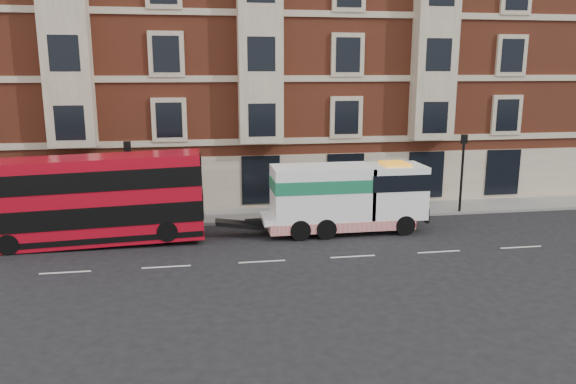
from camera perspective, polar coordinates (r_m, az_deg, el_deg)
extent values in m
plane|color=black|center=(24.11, -2.65, -7.08)|extent=(120.00, 120.00, 0.00)
cube|color=slate|center=(31.23, -4.29, -2.39)|extent=(90.00, 3.00, 0.15)
cube|color=brown|center=(37.72, -4.80, 13.84)|extent=(45.00, 12.00, 18.00)
cylinder|color=black|center=(29.57, -15.78, 0.45)|extent=(0.14, 0.14, 4.00)
cube|color=black|center=(29.22, -16.02, 4.48)|extent=(0.35, 0.15, 0.50)
cylinder|color=black|center=(32.81, 17.23, 1.52)|extent=(0.14, 0.14, 4.00)
cube|color=black|center=(32.50, 17.47, 5.15)|extent=(0.35, 0.15, 0.50)
cube|color=#B1091A|center=(27.44, -19.38, -0.74)|extent=(10.14, 2.26, 3.98)
cube|color=black|center=(27.57, -19.29, -1.94)|extent=(10.18, 2.32, 0.95)
cube|color=black|center=(27.23, -19.53, 1.39)|extent=(10.18, 2.32, 0.91)
cylinder|color=black|center=(27.71, -26.52, -4.79)|extent=(0.94, 0.29, 0.94)
cylinder|color=black|center=(29.59, -25.39, -3.64)|extent=(0.94, 0.29, 0.94)
cylinder|color=black|center=(26.40, -12.15, -3.92)|extent=(0.94, 0.29, 0.94)
cylinder|color=black|center=(28.37, -11.97, -2.77)|extent=(0.94, 0.29, 0.94)
cube|color=white|center=(28.23, 5.56, -2.38)|extent=(8.15, 2.08, 0.27)
cube|color=white|center=(28.74, 10.68, 0.14)|extent=(2.90, 2.26, 2.62)
cube|color=white|center=(27.69, 3.44, -0.03)|extent=(4.89, 2.26, 2.62)
cube|color=#19744B|center=(27.59, 3.46, 0.88)|extent=(4.93, 2.30, 0.63)
cube|color=red|center=(28.27, 5.20, -3.02)|extent=(7.24, 2.32, 0.50)
cylinder|color=black|center=(28.27, 11.78, -3.33)|extent=(1.00, 0.32, 1.00)
cylinder|color=black|center=(30.12, 10.39, -2.29)|extent=(1.00, 0.32, 1.00)
cylinder|color=black|center=(27.11, 3.88, -3.77)|extent=(1.00, 0.36, 1.00)
cylinder|color=black|center=(29.03, 2.96, -2.66)|extent=(1.00, 0.36, 1.00)
cylinder|color=black|center=(26.86, 1.24, -3.90)|extent=(1.00, 0.36, 1.00)
cylinder|color=black|center=(28.79, 0.49, -2.77)|extent=(1.00, 0.36, 1.00)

